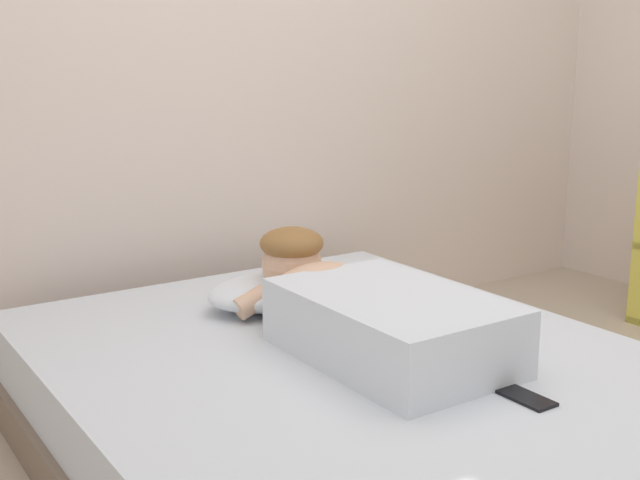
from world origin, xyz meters
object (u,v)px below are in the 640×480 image
pillow (283,289)px  person_lying (360,307)px  cell_phone (526,398)px  bed (348,408)px  coffee_cup (337,304)px

pillow → person_lying: size_ratio=0.57×
cell_phone → pillow: bearing=95.4°
pillow → cell_phone: pillow is taller
pillow → bed: bearing=-99.7°
person_lying → cell_phone: (0.10, -0.52, -0.10)m
person_lying → cell_phone: size_ratio=6.57×
pillow → cell_phone: size_ratio=3.71×
cell_phone → person_lying: bearing=100.4°
pillow → coffee_cup: size_ratio=4.16×
coffee_cup → bed: bearing=-119.4°
pillow → coffee_cup: 0.20m
person_lying → cell_phone: person_lying is taller
bed → cell_phone: size_ratio=13.74×
cell_phone → bed: bearing=109.8°
bed → person_lying: bearing=33.4°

